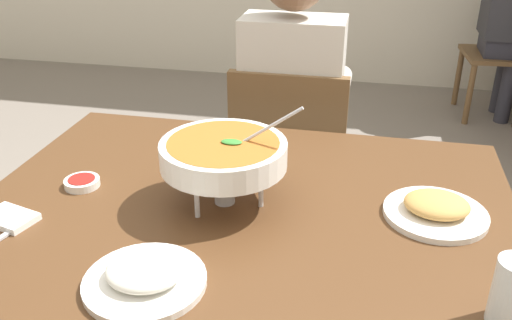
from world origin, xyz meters
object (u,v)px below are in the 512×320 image
at_px(chair_diner_main, 290,163).
at_px(diner_main, 293,103).
at_px(curry_bowl, 224,155).
at_px(rice_plate, 144,276).
at_px(patron_bg_middle, 507,9).
at_px(appetizer_plate, 436,209).
at_px(drink_glass, 511,296).
at_px(dining_table_main, 243,242).
at_px(sauce_dish, 82,182).

distance_m(chair_diner_main, diner_main, 0.24).
bearing_deg(curry_bowl, rice_plate, -101.91).
bearing_deg(diner_main, patron_bg_middle, 61.16).
xyz_separation_m(appetizer_plate, drink_glass, (0.10, -0.34, 0.04)).
bearing_deg(patron_bg_middle, dining_table_main, -111.46).
xyz_separation_m(dining_table_main, chair_diner_main, (-0.00, 0.77, -0.16)).
bearing_deg(chair_diner_main, curry_bowl, -93.51).
height_order(dining_table_main, curry_bowl, curry_bowl).
bearing_deg(diner_main, drink_glass, -63.52).
distance_m(appetizer_plate, patron_bg_middle, 2.85).
height_order(chair_diner_main, diner_main, diner_main).
distance_m(curry_bowl, drink_glass, 0.67).
bearing_deg(appetizer_plate, chair_diner_main, 121.73).
bearing_deg(drink_glass, rice_plate, -176.67).
height_order(appetizer_plate, drink_glass, drink_glass).
bearing_deg(diner_main, sauce_dish, -118.07).
height_order(appetizer_plate, sauce_dish, appetizer_plate).
xyz_separation_m(dining_table_main, appetizer_plate, (0.45, 0.05, 0.13)).
bearing_deg(rice_plate, chair_diner_main, 83.91).
height_order(curry_bowl, appetizer_plate, curry_bowl).
distance_m(rice_plate, sauce_dish, 0.46).
relative_size(dining_table_main, sauce_dish, 14.46).
bearing_deg(curry_bowl, sauce_dish, 179.96).
bearing_deg(dining_table_main, patron_bg_middle, 68.54).
bearing_deg(patron_bg_middle, drink_glass, -100.25).
relative_size(appetizer_plate, sauce_dish, 2.67).
height_order(chair_diner_main, rice_plate, chair_diner_main).
bearing_deg(curry_bowl, dining_table_main, -8.11).
bearing_deg(sauce_dish, chair_diner_main, 60.92).
distance_m(chair_diner_main, curry_bowl, 0.87).
xyz_separation_m(curry_bowl, sauce_dish, (-0.38, 0.00, -0.12)).
relative_size(diner_main, rice_plate, 5.46).
xyz_separation_m(curry_bowl, drink_glass, (0.59, -0.30, -0.07)).
bearing_deg(sauce_dish, drink_glass, -16.95).
bearing_deg(sauce_dish, dining_table_main, -0.94).
height_order(sauce_dish, patron_bg_middle, patron_bg_middle).
relative_size(curry_bowl, patron_bg_middle, 0.25).
bearing_deg(sauce_dish, patron_bg_middle, 61.37).
relative_size(rice_plate, appetizer_plate, 1.00).
bearing_deg(appetizer_plate, sauce_dish, -177.48).
xyz_separation_m(appetizer_plate, sauce_dish, (-0.88, -0.04, -0.01)).
distance_m(chair_diner_main, patron_bg_middle, 2.34).
distance_m(chair_diner_main, appetizer_plate, 0.90).
distance_m(sauce_dish, patron_bg_middle, 3.21).
distance_m(chair_diner_main, drink_glass, 1.24).
height_order(drink_glass, patron_bg_middle, patron_bg_middle).
bearing_deg(dining_table_main, appetizer_plate, 5.79).
distance_m(drink_glass, patron_bg_middle, 3.16).
height_order(curry_bowl, rice_plate, curry_bowl).
bearing_deg(sauce_dish, rice_plate, -47.33).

